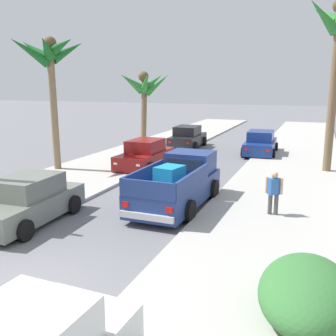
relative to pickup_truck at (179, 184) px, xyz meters
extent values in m
plane|color=slate|center=(-1.21, -7.47, -0.79)|extent=(160.00, 160.00, 0.00)
cube|color=#B2AFA8|center=(-5.97, 4.53, -0.73)|extent=(4.99, 60.00, 0.12)
cube|color=#B2AFA8|center=(3.55, 4.53, -0.73)|extent=(4.99, 60.00, 0.12)
cube|color=silver|center=(-4.87, 4.53, -0.74)|extent=(0.16, 60.00, 0.10)
cube|color=silver|center=(2.45, 4.53, -0.74)|extent=(0.16, 60.00, 0.10)
cube|color=navy|center=(0.00, -0.21, -0.19)|extent=(2.01, 5.13, 0.80)
cube|color=navy|center=(0.03, 1.39, 0.61)|extent=(1.75, 1.53, 0.80)
cube|color=#283342|center=(0.01, 0.63, 0.63)|extent=(1.38, 0.09, 0.44)
cube|color=#283342|center=(0.04, 2.15, 0.63)|extent=(1.46, 0.09, 0.48)
cube|color=navy|center=(-0.93, -1.05, 0.49)|extent=(0.16, 3.30, 0.56)
cube|color=navy|center=(0.89, -1.09, 0.49)|extent=(0.16, 3.30, 0.56)
cube|color=navy|center=(-0.05, -2.72, 0.49)|extent=(1.88, 0.13, 0.56)
cube|color=silver|center=(-0.05, -2.81, -0.35)|extent=(1.83, 0.15, 0.20)
cylinder|color=black|center=(-0.95, 1.34, -0.41)|extent=(0.27, 0.76, 0.76)
cylinder|color=black|center=(1.00, 1.30, -0.41)|extent=(0.27, 0.76, 0.76)
cylinder|color=black|center=(-1.01, -1.59, -0.41)|extent=(0.27, 0.76, 0.76)
cylinder|color=black|center=(0.95, -1.63, -0.41)|extent=(0.27, 0.76, 0.76)
cube|color=red|center=(-0.80, -2.76, -0.05)|extent=(0.22, 0.04, 0.18)
cube|color=red|center=(0.70, -2.79, -0.05)|extent=(0.22, 0.04, 0.18)
cube|color=#198CBF|center=(-0.02, -0.90, 0.53)|extent=(0.93, 1.09, 0.66)
cube|color=navy|center=(1.31, 11.91, -0.26)|extent=(1.94, 4.27, 0.72)
cube|color=navy|center=(1.31, 11.81, 0.42)|extent=(1.61, 2.16, 0.64)
cube|color=#283342|center=(1.27, 12.78, 0.40)|extent=(1.37, 0.14, 0.52)
cube|color=#283342|center=(1.35, 10.84, 0.40)|extent=(1.34, 0.14, 0.50)
cylinder|color=black|center=(0.35, 13.17, -0.47)|extent=(0.25, 0.65, 0.64)
cylinder|color=black|center=(2.15, 13.25, -0.47)|extent=(0.25, 0.65, 0.64)
cylinder|color=black|center=(0.46, 10.57, -0.47)|extent=(0.25, 0.65, 0.64)
cylinder|color=black|center=(2.27, 10.65, -0.47)|extent=(0.25, 0.65, 0.64)
cube|color=red|center=(0.77, 9.77, -0.15)|extent=(0.20, 0.05, 0.12)
cube|color=white|center=(0.60, 13.99, -0.19)|extent=(0.20, 0.05, 0.10)
cube|color=red|center=(2.03, 9.83, -0.15)|extent=(0.20, 0.05, 0.12)
cube|color=white|center=(1.83, 14.04, -0.19)|extent=(0.20, 0.05, 0.10)
cube|color=black|center=(-3.92, 12.95, -0.26)|extent=(1.92, 4.26, 0.72)
cube|color=black|center=(-3.92, 12.85, 0.42)|extent=(1.60, 2.16, 0.64)
cube|color=#283342|center=(-3.95, 13.82, 0.40)|extent=(1.37, 0.13, 0.52)
cube|color=#283342|center=(-3.88, 11.88, 0.40)|extent=(1.34, 0.13, 0.50)
cylinder|color=black|center=(-4.87, 14.22, -0.47)|extent=(0.24, 0.65, 0.64)
cylinder|color=black|center=(-3.07, 14.29, -0.47)|extent=(0.24, 0.65, 0.64)
cylinder|color=black|center=(-4.77, 11.62, -0.47)|extent=(0.24, 0.65, 0.64)
cylinder|color=black|center=(-2.97, 11.69, -0.47)|extent=(0.24, 0.65, 0.64)
cube|color=red|center=(-4.48, 10.82, -0.15)|extent=(0.20, 0.05, 0.12)
cube|color=white|center=(-4.62, 15.04, -0.19)|extent=(0.20, 0.05, 0.10)
cube|color=red|center=(-3.21, 10.87, -0.15)|extent=(0.20, 0.05, 0.12)
cube|color=white|center=(-3.39, 15.08, -0.19)|extent=(0.20, 0.05, 0.10)
cube|color=maroon|center=(-3.87, 5.49, -0.26)|extent=(1.78, 4.21, 0.72)
cube|color=maroon|center=(-3.87, 5.59, 0.42)|extent=(1.53, 2.11, 0.64)
cube|color=#283342|center=(-3.87, 4.62, 0.40)|extent=(1.37, 0.09, 0.52)
cube|color=#283342|center=(-3.87, 6.56, 0.40)|extent=(1.34, 0.09, 0.50)
cylinder|color=black|center=(-2.97, 4.18, -0.47)|extent=(0.22, 0.64, 0.64)
cylinder|color=black|center=(-4.78, 4.19, -0.47)|extent=(0.22, 0.64, 0.64)
cylinder|color=black|center=(-2.96, 6.78, -0.47)|extent=(0.22, 0.64, 0.64)
cylinder|color=black|center=(-4.77, 6.79, -0.47)|extent=(0.22, 0.64, 0.64)
cube|color=red|center=(-3.23, 7.59, -0.15)|extent=(0.20, 0.04, 0.12)
cube|color=white|center=(-3.26, 3.37, -0.19)|extent=(0.20, 0.04, 0.10)
cube|color=red|center=(-4.49, 7.60, -0.15)|extent=(0.20, 0.04, 0.12)
cube|color=white|center=(-4.49, 3.38, -0.19)|extent=(0.20, 0.04, 0.10)
cube|color=#283342|center=(1.28, -8.94, 0.40)|extent=(1.34, 0.13, 0.50)
cylinder|color=black|center=(0.39, -8.67, -0.47)|extent=(0.25, 0.65, 0.64)
cube|color=red|center=(1.96, -7.92, -0.15)|extent=(0.20, 0.05, 0.12)
cube|color=red|center=(0.69, -7.87, -0.15)|extent=(0.20, 0.05, 0.12)
cube|color=slate|center=(-3.94, -3.57, -0.26)|extent=(1.93, 4.27, 0.72)
cube|color=slate|center=(-3.94, -3.47, 0.42)|extent=(1.61, 2.16, 0.64)
cube|color=#283342|center=(-3.90, -4.43, 0.40)|extent=(1.37, 0.14, 0.52)
cube|color=#283342|center=(-3.98, -2.50, 0.40)|extent=(1.34, 0.14, 0.50)
cylinder|color=black|center=(-2.98, -4.83, -0.47)|extent=(0.25, 0.65, 0.64)
cylinder|color=black|center=(-3.09, -2.23, -0.47)|extent=(0.25, 0.65, 0.64)
cylinder|color=black|center=(-4.89, -2.30, -0.47)|extent=(0.25, 0.65, 0.64)
cube|color=red|center=(-3.39, -1.43, -0.15)|extent=(0.20, 0.05, 0.12)
cube|color=red|center=(-4.66, -1.48, -0.15)|extent=(0.20, 0.05, 0.12)
cylinder|color=#846B4C|center=(-7.86, 3.27, 2.40)|extent=(0.35, 0.44, 6.40)
cone|color=#196023|center=(-7.11, 3.12, 5.44)|extent=(1.71, 0.87, 1.05)
cone|color=#196023|center=(-7.41, 4.07, 5.27)|extent=(1.42, 1.91, 1.35)
cone|color=#196023|center=(-8.24, 4.08, 5.39)|extent=(1.29, 1.93, 1.15)
cone|color=#196023|center=(-8.72, 3.23, 5.28)|extent=(1.79, 0.64, 1.34)
cone|color=#196023|center=(-8.43, 2.45, 5.18)|extent=(1.60, 1.96, 1.52)
cone|color=#196023|center=(-7.58, 2.61, 5.33)|extent=(1.11, 1.62, 1.23)
sphere|color=brown|center=(-7.86, 3.27, 5.60)|extent=(0.63, 0.63, 0.63)
cylinder|color=brown|center=(5.22, 7.61, 3.20)|extent=(0.40, 0.80, 8.01)
cone|color=#2D7F33|center=(4.58, 8.26, 6.90)|extent=(1.72, 1.74, 1.30)
cone|color=#2D7F33|center=(4.51, 6.86, 6.68)|extent=(1.78, 1.82, 1.70)
cylinder|color=brown|center=(-7.15, 12.61, 1.68)|extent=(0.40, 0.79, 4.98)
cone|color=#2D7F33|center=(-6.14, 12.76, 3.63)|extent=(2.00, 0.85, 1.71)
cone|color=#2D7F33|center=(-6.77, 13.51, 3.80)|extent=(1.27, 2.05, 1.43)
cone|color=#2D7F33|center=(-7.46, 13.27, 3.84)|extent=(1.15, 1.61, 1.31)
cone|color=#2D7F33|center=(-8.11, 12.63, 3.72)|extent=(1.91, 0.60, 1.55)
cone|color=#2D7F33|center=(-7.63, 11.70, 3.78)|extent=(1.48, 2.10, 1.46)
cone|color=#2D7F33|center=(-6.63, 11.83, 3.74)|extent=(1.50, 1.86, 1.51)
sphere|color=brown|center=(-7.15, 12.61, 4.16)|extent=(0.73, 0.73, 0.73)
ellipsoid|color=#387538|center=(4.71, -5.95, -0.24)|extent=(1.80, 2.80, 1.10)
cylinder|color=#4C4C4C|center=(3.35, -0.18, -0.38)|extent=(0.14, 0.14, 0.82)
cylinder|color=#4C4C4C|center=(3.55, -0.18, -0.38)|extent=(0.14, 0.14, 0.82)
cube|color=#3366B2|center=(3.45, -0.18, 0.30)|extent=(0.43, 0.41, 0.55)
sphere|color=tan|center=(3.45, -0.18, 0.69)|extent=(0.22, 0.22, 0.22)
cylinder|color=tan|center=(3.21, -0.18, 0.33)|extent=(0.09, 0.09, 0.55)
cylinder|color=tan|center=(3.69, -0.18, 0.33)|extent=(0.09, 0.09, 0.55)
camera|label=1|loc=(4.68, -13.23, 3.65)|focal=41.82mm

